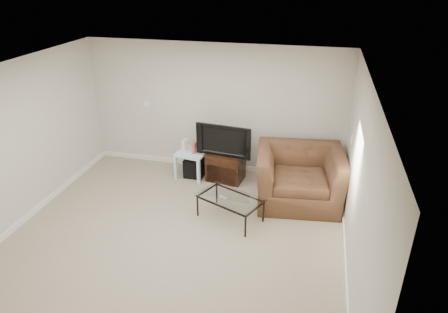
% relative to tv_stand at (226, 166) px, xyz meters
% --- Properties ---
extents(floor, '(5.00, 5.00, 0.00)m').
position_rel_tv_stand_xyz_m(floor, '(-0.33, -2.05, -0.28)').
color(floor, tan).
rests_on(floor, ground).
extents(ceiling, '(5.00, 5.00, 0.00)m').
position_rel_tv_stand_xyz_m(ceiling, '(-0.33, -2.05, 2.22)').
color(ceiling, white).
rests_on(ceiling, ground).
extents(wall_back, '(5.00, 0.02, 2.50)m').
position_rel_tv_stand_xyz_m(wall_back, '(-0.33, 0.45, 0.97)').
color(wall_back, silver).
rests_on(wall_back, ground).
extents(wall_left, '(0.02, 5.00, 2.50)m').
position_rel_tv_stand_xyz_m(wall_left, '(-2.83, -2.05, 0.97)').
color(wall_left, silver).
rests_on(wall_left, ground).
extents(wall_right, '(0.02, 5.00, 2.50)m').
position_rel_tv_stand_xyz_m(wall_right, '(2.17, -2.05, 0.97)').
color(wall_right, silver).
rests_on(wall_right, ground).
extents(plate_back, '(0.12, 0.02, 0.12)m').
position_rel_tv_stand_xyz_m(plate_back, '(-1.73, 0.44, 0.97)').
color(plate_back, white).
rests_on(plate_back, wall_back).
extents(plate_right_switch, '(0.02, 0.09, 0.13)m').
position_rel_tv_stand_xyz_m(plate_right_switch, '(2.16, -0.45, 0.97)').
color(plate_right_switch, white).
rests_on(plate_right_switch, wall_right).
extents(plate_right_outlet, '(0.02, 0.08, 0.12)m').
position_rel_tv_stand_xyz_m(plate_right_outlet, '(2.16, -0.75, 0.02)').
color(plate_right_outlet, white).
rests_on(plate_right_outlet, wall_right).
extents(tv_stand, '(0.72, 0.55, 0.56)m').
position_rel_tv_stand_xyz_m(tv_stand, '(0.00, 0.00, 0.00)').
color(tv_stand, black).
rests_on(tv_stand, floor).
extents(dvd_player, '(0.40, 0.31, 0.05)m').
position_rel_tv_stand_xyz_m(dvd_player, '(-0.00, -0.04, 0.19)').
color(dvd_player, black).
rests_on(dvd_player, tv_stand).
extents(television, '(0.99, 0.30, 0.60)m').
position_rel_tv_stand_xyz_m(television, '(-0.00, -0.03, 0.58)').
color(television, black).
rests_on(television, tv_stand).
extents(side_table, '(0.61, 0.61, 0.52)m').
position_rel_tv_stand_xyz_m(side_table, '(-0.66, 0.00, -0.02)').
color(side_table, '#A6B9CB').
rests_on(side_table, floor).
extents(subwoofer, '(0.37, 0.37, 0.37)m').
position_rel_tv_stand_xyz_m(subwoofer, '(-0.63, 0.02, -0.09)').
color(subwoofer, black).
rests_on(subwoofer, floor).
extents(game_console, '(0.10, 0.18, 0.24)m').
position_rel_tv_stand_xyz_m(game_console, '(-0.79, -0.00, 0.36)').
color(game_console, white).
rests_on(game_console, side_table).
extents(game_case, '(0.07, 0.16, 0.20)m').
position_rel_tv_stand_xyz_m(game_case, '(-0.60, -0.03, 0.34)').
color(game_case, '#CC4C4C').
rests_on(game_case, side_table).
extents(recliner, '(1.54, 1.10, 1.26)m').
position_rel_tv_stand_xyz_m(recliner, '(1.40, -0.45, 0.35)').
color(recliner, '#492F1E').
rests_on(recliner, floor).
extents(coffee_table, '(1.16, 0.94, 0.40)m').
position_rel_tv_stand_xyz_m(coffee_table, '(0.38, -1.28, -0.08)').
color(coffee_table, black).
rests_on(coffee_table, floor).
extents(remote, '(0.16, 0.12, 0.02)m').
position_rel_tv_stand_xyz_m(remote, '(0.27, -1.32, 0.13)').
color(remote, '#B2B2B7').
rests_on(remote, coffee_table).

